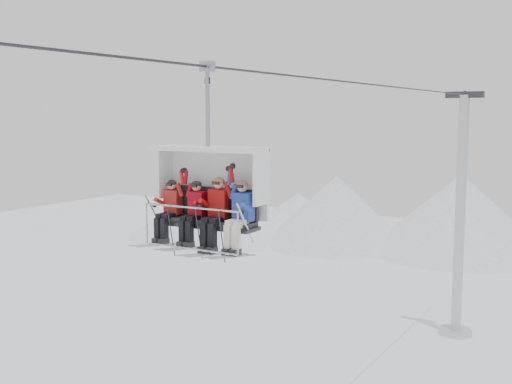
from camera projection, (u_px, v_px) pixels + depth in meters
The scene contains 8 objects.
ridgeline at pixel (495, 228), 53.50m from camera, with size 72.00×21.00×7.00m.
lift_tower_right at pixel (459, 233), 35.21m from camera, with size 2.00×1.80×13.48m.
haul_cable at pixel (256, 72), 15.49m from camera, with size 0.06×0.06×50.00m, color #2D2C31.
chairlift_carrier at pixel (212, 185), 14.16m from camera, with size 2.60×1.17×3.98m.
skier_far_left at pixel (170, 208), 14.42m from camera, with size 0.38×1.69×1.52m.
skier_center_left at pixel (194, 210), 14.08m from camera, with size 0.38×1.69×1.53m.
skier_center_right at pixel (217, 210), 13.79m from camera, with size 0.43×1.69×1.70m.
skier_far_right at pixel (240, 213), 13.48m from camera, with size 0.41×1.69×1.63m.
Camera 1 is at (8.00, -13.54, 12.30)m, focal length 45.00 mm.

